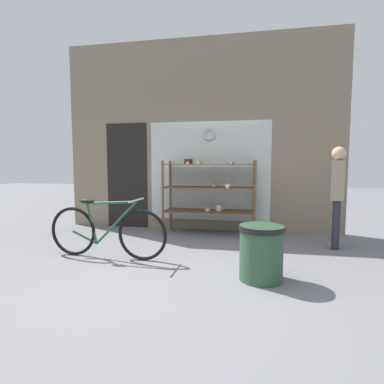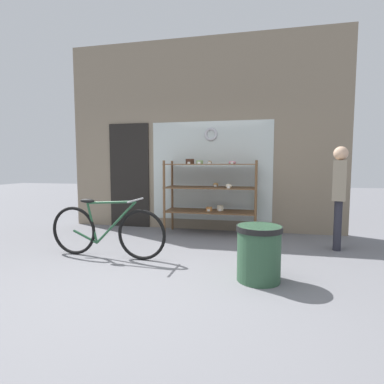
{
  "view_description": "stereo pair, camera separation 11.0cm",
  "coord_description": "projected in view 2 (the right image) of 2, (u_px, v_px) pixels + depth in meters",
  "views": [
    {
      "loc": [
        0.96,
        -3.04,
        1.27
      ],
      "look_at": [
        0.13,
        1.31,
        0.87
      ],
      "focal_mm": 28.0,
      "sensor_mm": 36.0,
      "label": 1
    },
    {
      "loc": [
        1.06,
        -3.02,
        1.27
      ],
      "look_at": [
        0.13,
        1.31,
        0.87
      ],
      "focal_mm": 28.0,
      "sensor_mm": 36.0,
      "label": 2
    }
  ],
  "objects": [
    {
      "name": "trash_bin",
      "position": [
        259.0,
        251.0,
        3.28
      ],
      "size": [
        0.5,
        0.5,
        0.61
      ],
      "color": "#2D5138",
      "rests_on": "ground_plane"
    },
    {
      "name": "display_case",
      "position": [
        211.0,
        188.0,
        5.42
      ],
      "size": [
        1.65,
        0.57,
        1.38
      ],
      "color": "brown",
      "rests_on": "ground_plane"
    },
    {
      "name": "bicycle",
      "position": [
        106.0,
        231.0,
        4.11
      ],
      "size": [
        1.72,
        0.46,
        0.82
      ],
      "rotation": [
        0.0,
        0.0,
        -0.04
      ],
      "color": "black",
      "rests_on": "ground_plane"
    },
    {
      "name": "pedestrian",
      "position": [
        339.0,
        190.0,
        4.43
      ],
      "size": [
        0.26,
        0.36,
        1.54
      ],
      "rotation": [
        0.0,
        0.0,
        -1.84
      ],
      "color": "#282833",
      "rests_on": "ground_plane"
    },
    {
      "name": "storefront_facade",
      "position": [
        199.0,
        138.0,
        5.8
      ],
      "size": [
        5.38,
        0.13,
        3.67
      ],
      "color": "gray",
      "rests_on": "ground_plane"
    },
    {
      "name": "ground_plane",
      "position": [
        155.0,
        281.0,
        3.28
      ],
      "size": [
        30.0,
        30.0,
        0.0
      ],
      "primitive_type": "plane",
      "color": "slate"
    }
  ]
}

